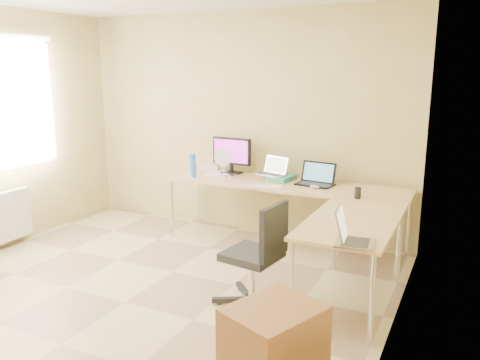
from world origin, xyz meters
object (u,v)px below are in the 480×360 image
at_px(desk_return, 350,262).
at_px(keyboard, 263,187).
at_px(laptop_black, 315,174).
at_px(laptop_return, 356,230).
at_px(desk_main, 284,215).
at_px(monitor, 232,155).
at_px(water_bottle, 193,166).
at_px(laptop_center, 272,166).
at_px(mug, 224,178).
at_px(office_chair, 252,248).
at_px(desk_fan, 224,162).

distance_m(desk_return, keyboard, 1.36).
xyz_separation_m(laptop_black, laptop_return, (0.80, -1.60, -0.02)).
bearing_deg(laptop_return, desk_main, 29.21).
xyz_separation_m(desk_main, laptop_return, (1.13, -1.55, 0.47)).
distance_m(monitor, water_bottle, 0.50).
height_order(desk_main, keyboard, keyboard).
bearing_deg(desk_return, laptop_center, 136.99).
relative_size(desk_main, water_bottle, 9.95).
bearing_deg(mug, desk_return, -25.61).
bearing_deg(water_bottle, desk_return, -21.92).
distance_m(desk_return, office_chair, 0.84).
relative_size(desk_main, desk_fan, 10.18).
bearing_deg(desk_main, laptop_return, -54.07).
xyz_separation_m(laptop_center, office_chair, (0.43, -1.47, -0.38)).
relative_size(monitor, laptop_black, 1.31).
height_order(laptop_return, office_chair, office_chair).
height_order(keyboard, laptop_return, laptop_return).
bearing_deg(office_chair, monitor, 130.00).
relative_size(keyboard, office_chair, 0.43).
bearing_deg(monitor, keyboard, -34.56).
xyz_separation_m(desk_main, keyboard, (-0.12, -0.30, 0.37)).
height_order(laptop_black, desk_fan, desk_fan).
bearing_deg(laptop_black, water_bottle, -163.48).
height_order(desk_main, desk_return, same).
distance_m(monitor, mug, 0.48).
xyz_separation_m(water_bottle, laptop_return, (2.18, -1.37, -0.03)).
bearing_deg(desk_main, desk_return, -45.73).
distance_m(laptop_center, mug, 0.55).
xyz_separation_m(desk_main, mug, (-0.63, -0.23, 0.41)).
bearing_deg(monitor, desk_return, -30.80).
distance_m(laptop_black, laptop_return, 1.79).
bearing_deg(keyboard, laptop_return, -56.57).
height_order(laptop_black, water_bottle, water_bottle).
bearing_deg(mug, office_chair, -52.96).
distance_m(water_bottle, desk_fan, 0.44).
relative_size(monitor, desk_fan, 1.92).
bearing_deg(mug, water_bottle, 173.49).
relative_size(laptop_return, office_chair, 0.35).
bearing_deg(desk_fan, laptop_return, -56.30).
bearing_deg(laptop_return, laptop_black, 19.88).
bearing_deg(laptop_center, keyboard, -62.77).
distance_m(desk_return, laptop_return, 0.74).
xyz_separation_m(desk_main, monitor, (-0.75, 0.20, 0.58)).
bearing_deg(monitor, laptop_return, -39.04).
height_order(desk_fan, office_chair, desk_fan).
bearing_deg(water_bottle, keyboard, -6.99).
bearing_deg(office_chair, mug, 135.02).
xyz_separation_m(desk_return, keyboard, (-1.10, 0.70, 0.37)).
bearing_deg(laptop_black, office_chair, -86.15).
distance_m(desk_return, mug, 1.82).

